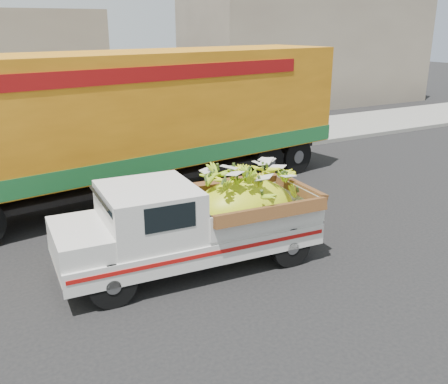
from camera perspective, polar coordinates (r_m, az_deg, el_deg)
ground at (r=10.64m, az=2.10°, el=-6.06°), size 100.00×100.00×0.00m
curb at (r=16.26m, az=-10.18°, el=2.74°), size 60.00×0.25×0.15m
sidewalk at (r=18.20m, az=-12.44°, el=4.27°), size 60.00×4.00×0.14m
building_right at (r=30.57m, az=9.50°, el=15.65°), size 14.00×6.00×6.00m
pickup_truck at (r=9.50m, az=-1.85°, el=-3.09°), size 5.02×2.13×1.72m
semi_trailer at (r=13.40m, az=-9.11°, el=8.41°), size 12.05×4.11×3.80m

